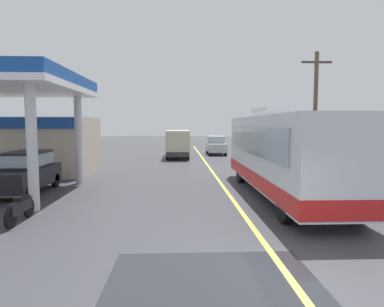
{
  "coord_description": "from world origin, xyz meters",
  "views": [
    {
      "loc": [
        -2.16,
        -5.91,
        2.98
      ],
      "look_at": [
        -1.5,
        10.0,
        1.6
      ],
      "focal_mm": 31.43,
      "sensor_mm": 36.0,
      "label": 1
    }
  ],
  "objects_px": {
    "minibus_opposing_lane": "(178,141)",
    "car_trailing_behind_bus": "(216,144)",
    "motorcycle_parked_forecourt": "(20,208)",
    "car_at_pump": "(25,170)",
    "pedestrian_near_pump": "(29,172)",
    "coach_bus_main": "(282,155)"
  },
  "relations": [
    {
      "from": "car_at_pump",
      "to": "car_trailing_behind_bus",
      "type": "bearing_deg",
      "value": 60.88
    },
    {
      "from": "pedestrian_near_pump",
      "to": "car_trailing_behind_bus",
      "type": "bearing_deg",
      "value": 60.9
    },
    {
      "from": "car_at_pump",
      "to": "motorcycle_parked_forecourt",
      "type": "xyz_separation_m",
      "value": [
        1.79,
        -4.43,
        -0.57
      ]
    },
    {
      "from": "car_trailing_behind_bus",
      "to": "motorcycle_parked_forecourt",
      "type": "bearing_deg",
      "value": -110.44
    },
    {
      "from": "coach_bus_main",
      "to": "motorcycle_parked_forecourt",
      "type": "bearing_deg",
      "value": -159.05
    },
    {
      "from": "car_at_pump",
      "to": "motorcycle_parked_forecourt",
      "type": "relative_size",
      "value": 2.33
    },
    {
      "from": "coach_bus_main",
      "to": "pedestrian_near_pump",
      "type": "xyz_separation_m",
      "value": [
        -10.87,
        1.05,
        -0.79
      ]
    },
    {
      "from": "car_at_pump",
      "to": "car_trailing_behind_bus",
      "type": "relative_size",
      "value": 1.0
    },
    {
      "from": "car_at_pump",
      "to": "car_trailing_behind_bus",
      "type": "xyz_separation_m",
      "value": [
        10.39,
        18.64,
        0.0
      ]
    },
    {
      "from": "car_at_pump",
      "to": "minibus_opposing_lane",
      "type": "xyz_separation_m",
      "value": [
        6.57,
        15.58,
        0.46
      ]
    },
    {
      "from": "pedestrian_near_pump",
      "to": "minibus_opposing_lane",
      "type": "bearing_deg",
      "value": 67.23
    },
    {
      "from": "motorcycle_parked_forecourt",
      "to": "pedestrian_near_pump",
      "type": "relative_size",
      "value": 1.08
    },
    {
      "from": "minibus_opposing_lane",
      "to": "motorcycle_parked_forecourt",
      "type": "xyz_separation_m",
      "value": [
        -4.78,
        -20.01,
        -1.03
      ]
    },
    {
      "from": "car_at_pump",
      "to": "motorcycle_parked_forecourt",
      "type": "distance_m",
      "value": 4.81
    },
    {
      "from": "motorcycle_parked_forecourt",
      "to": "car_trailing_behind_bus",
      "type": "height_order",
      "value": "car_trailing_behind_bus"
    },
    {
      "from": "minibus_opposing_lane",
      "to": "car_trailing_behind_bus",
      "type": "relative_size",
      "value": 1.46
    },
    {
      "from": "pedestrian_near_pump",
      "to": "motorcycle_parked_forecourt",
      "type": "bearing_deg",
      "value": -69.44
    },
    {
      "from": "car_at_pump",
      "to": "minibus_opposing_lane",
      "type": "height_order",
      "value": "minibus_opposing_lane"
    },
    {
      "from": "car_at_pump",
      "to": "pedestrian_near_pump",
      "type": "relative_size",
      "value": 2.53
    },
    {
      "from": "car_at_pump",
      "to": "pedestrian_near_pump",
      "type": "distance_m",
      "value": 0.17
    },
    {
      "from": "minibus_opposing_lane",
      "to": "motorcycle_parked_forecourt",
      "type": "bearing_deg",
      "value": -103.43
    },
    {
      "from": "minibus_opposing_lane",
      "to": "coach_bus_main",
      "type": "bearing_deg",
      "value": -75.14
    }
  ]
}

